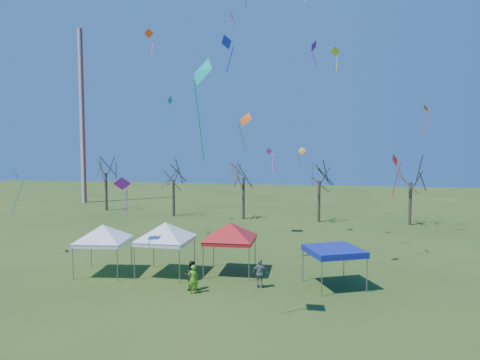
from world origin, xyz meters
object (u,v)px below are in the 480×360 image
Objects in this scene: tree_0 at (105,160)px; tree_1 at (173,167)px; tree_3 at (319,166)px; tent_white_west at (103,228)px; tree_4 at (411,167)px; tree_2 at (243,163)px; tent_white_mid at (165,226)px; person_dark at (191,275)px; radio_mast at (82,117)px; person_green at (193,279)px; tent_red at (230,226)px; person_grey at (260,273)px; tent_blue at (334,251)px.

tree_0 reaches higher than tree_1.
tree_3 is 1.92× the size of tent_white_west.
tree_0 is 1.07× the size of tree_4.
tree_2 is 1.86× the size of tent_white_mid.
tent_white_west is at bearing -26.14° from person_dark.
radio_mast is 11.45m from tree_0.
tree_0 is 1.07× the size of tree_3.
tree_0 reaches higher than tree_4.
radio_mast reaches higher than tree_0.
tree_2 is at bearing -108.58° from person_green.
tent_white_west is at bearing -167.84° from tent_red.
person_grey is at bearing -46.84° from tent_red.
tent_red is 1.12× the size of tent_blue.
tent_white_mid is at bearing -164.55° from tent_red.
tree_2 is 1.03× the size of tree_3.
tree_1 is 24.12m from tent_red.
tree_1 is 0.96× the size of tree_4.
tent_blue is at bearing -174.37° from person_dark.
person_dark is (-6.74, -24.04, -5.24)m from tree_3.
person_green is 0.96× the size of person_grey.
radio_mast is 46.68m from person_grey.
tree_1 is 1.72× the size of tent_white_mid.
person_grey is 3.93m from person_dark.
tent_blue is at bearing -2.05° from tent_white_mid.
tree_1 reaches higher than tent_white_west.
tree_3 is 1.00× the size of tree_4.
tree_0 is at bearing 138.03° from tent_blue.
tent_blue is at bearing -66.72° from tree_2.
tree_1 is at bearing -58.29° from person_grey.
tree_2 is 1.04× the size of tree_4.
tent_red is at bearing 12.16° from tent_white_west.
tree_3 is at bearing -7.08° from tree_0.
tree_3 is (8.40, -0.33, -0.21)m from tree_2.
person_dark is at bearing -123.81° from tree_4.
person_dark is at bearing -164.75° from tent_blue.
tent_white_west is (-13.20, -22.12, -3.12)m from tree_3.
tree_2 is at bearing -9.24° from tree_0.
tree_2 reaches higher than tent_white_mid.
radio_mast reaches higher than person_green.
person_dark is (10.05, -24.64, -4.95)m from tree_1.
tree_3 is at bearing 179.74° from tree_4.
tree_0 is 1.95× the size of tent_red.
tree_4 reaches higher than tent_white_mid.
tent_red is (21.58, -23.76, -3.42)m from tree_0.
tent_white_mid is 6.81m from person_grey.
tent_white_mid reaches higher than tent_blue.
person_green is at bearing 108.84° from person_dark.
tree_3 reaches higher than tent_white_west.
tree_3 is 23.60m from tent_white_mid.
tree_4 is at bearing -1.22° from tree_2.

